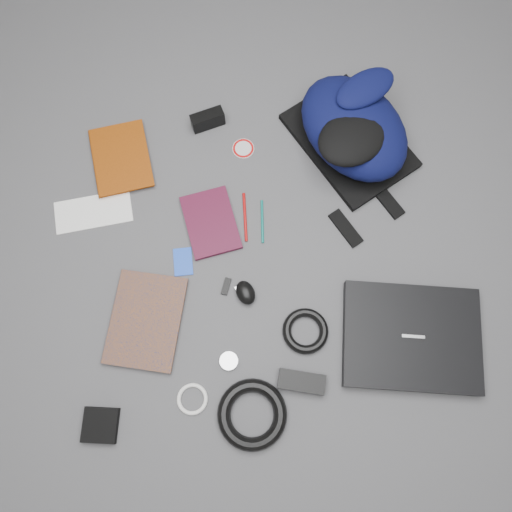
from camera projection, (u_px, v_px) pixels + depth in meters
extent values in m
plane|color=#4F4F51|center=(256.00, 258.00, 1.49)|extent=(4.00, 4.00, 0.00)
cube|color=black|center=(411.00, 337.00, 1.41)|extent=(0.44, 0.38, 0.04)
imported|color=#772F06|center=(93.00, 164.00, 1.56)|extent=(0.19, 0.25, 0.03)
imported|color=#AE580C|center=(112.00, 316.00, 1.44)|extent=(0.27, 0.32, 0.02)
cube|color=white|center=(93.00, 212.00, 1.53)|extent=(0.24, 0.11, 0.00)
cube|color=#3B0B1E|center=(211.00, 223.00, 1.52)|extent=(0.17, 0.22, 0.02)
cube|color=black|center=(208.00, 120.00, 1.59)|extent=(0.11, 0.06, 0.06)
cylinder|color=silver|center=(243.00, 148.00, 1.59)|extent=(0.09, 0.09, 0.00)
cylinder|color=#0B6A61|center=(262.00, 221.00, 1.52)|extent=(0.03, 0.14, 0.01)
cylinder|color=#AF0D0D|center=(245.00, 217.00, 1.53)|extent=(0.03, 0.16, 0.01)
cube|color=blue|center=(183.00, 262.00, 1.49)|extent=(0.06, 0.09, 0.00)
cube|color=black|center=(226.00, 286.00, 1.47)|extent=(0.04, 0.05, 0.01)
cube|color=silver|center=(241.00, 293.00, 1.46)|extent=(0.03, 0.05, 0.01)
ellipsoid|color=black|center=(246.00, 293.00, 1.44)|extent=(0.07, 0.08, 0.04)
cylinder|color=#ADADAF|center=(149.00, 315.00, 1.44)|extent=(0.05, 0.05, 0.01)
cylinder|color=silver|center=(229.00, 361.00, 1.40)|extent=(0.07, 0.07, 0.01)
torus|color=black|center=(305.00, 331.00, 1.42)|extent=(0.16, 0.16, 0.03)
cube|color=black|center=(301.00, 382.00, 1.38)|extent=(0.14, 0.09, 0.03)
torus|color=black|center=(252.00, 414.00, 1.35)|extent=(0.22, 0.22, 0.04)
cube|color=black|center=(100.00, 425.00, 1.35)|extent=(0.11, 0.11, 0.02)
torus|color=white|center=(192.00, 399.00, 1.38)|extent=(0.09, 0.09, 0.01)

